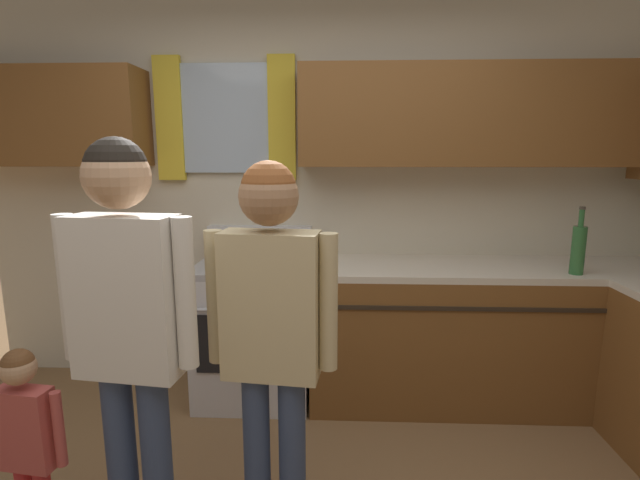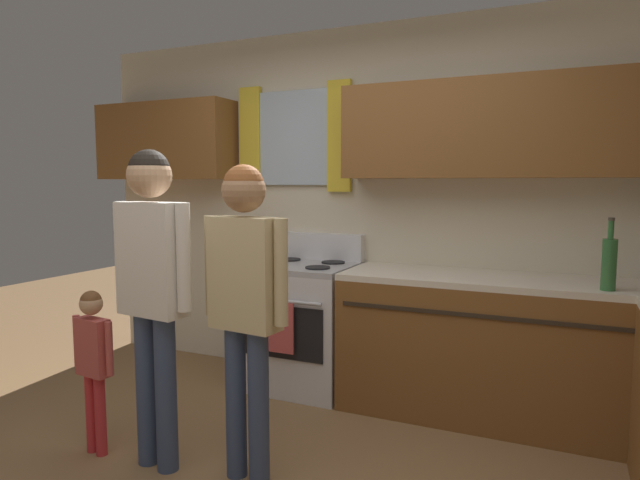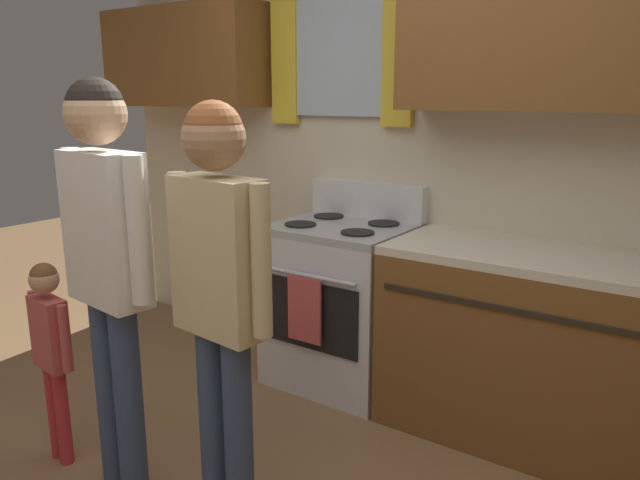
% 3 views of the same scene
% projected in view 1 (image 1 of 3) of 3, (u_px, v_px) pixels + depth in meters
% --- Properties ---
extents(back_wall_unit, '(4.60, 0.42, 2.60)m').
position_uv_depth(back_wall_unit, '(322.00, 168.00, 3.11)').
color(back_wall_unit, beige).
rests_on(back_wall_unit, ground).
extents(kitchen_counter_run, '(2.30, 2.07, 0.90)m').
position_uv_depth(kitchen_counter_run, '(572.00, 362.00, 2.57)').
color(kitchen_counter_run, brown).
rests_on(kitchen_counter_run, ground).
extents(stove_oven, '(0.71, 0.67, 1.10)m').
position_uv_depth(stove_oven, '(255.00, 327.00, 3.04)').
color(stove_oven, silver).
rests_on(stove_oven, ground).
extents(bottle_wine_green, '(0.08, 0.08, 0.39)m').
position_uv_depth(bottle_wine_green, '(578.00, 248.00, 2.66)').
color(bottle_wine_green, '#2D6633').
rests_on(bottle_wine_green, kitchen_counter_run).
extents(adult_holding_child, '(0.51, 0.22, 1.64)m').
position_uv_depth(adult_holding_child, '(128.00, 314.00, 1.62)').
color(adult_holding_child, '#38476B').
rests_on(adult_holding_child, ground).
extents(adult_in_plaid, '(0.49, 0.21, 1.57)m').
position_uv_depth(adult_in_plaid, '(271.00, 321.00, 1.70)').
color(adult_in_plaid, '#38476B').
rests_on(adult_in_plaid, ground).
extents(small_child, '(0.31, 0.12, 0.91)m').
position_uv_depth(small_child, '(27.00, 436.00, 1.70)').
color(small_child, red).
rests_on(small_child, ground).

